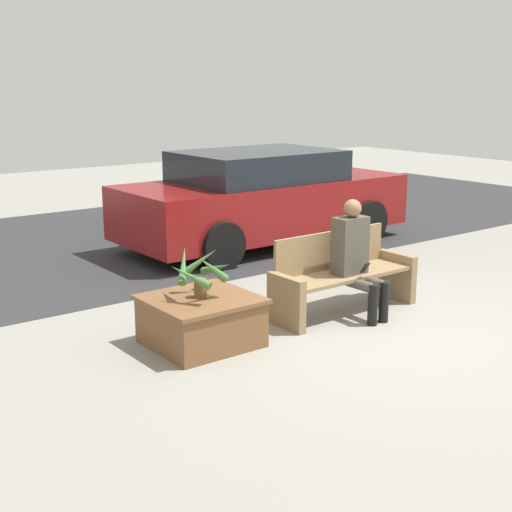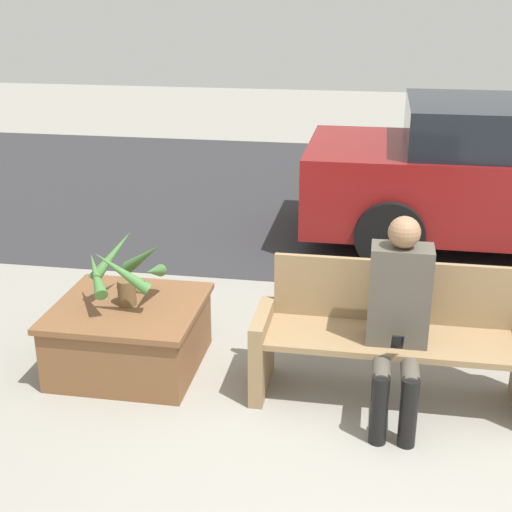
{
  "view_description": "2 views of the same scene",
  "coord_description": "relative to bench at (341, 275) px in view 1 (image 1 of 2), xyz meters",
  "views": [
    {
      "loc": [
        -5.18,
        -4.61,
        2.45
      ],
      "look_at": [
        -0.89,
        1.0,
        0.72
      ],
      "focal_mm": 50.0,
      "sensor_mm": 36.0,
      "label": 1
    },
    {
      "loc": [
        -0.08,
        -3.36,
        2.5
      ],
      "look_at": [
        -0.83,
        0.95,
        0.83
      ],
      "focal_mm": 50.0,
      "sensor_mm": 36.0,
      "label": 2
    }
  ],
  "objects": [
    {
      "name": "planter_box",
      "position": [
        -1.77,
        0.07,
        -0.15
      ],
      "size": [
        0.99,
        0.94,
        0.47
      ],
      "color": "brown",
      "rests_on": "ground_plane"
    },
    {
      "name": "potted_plant",
      "position": [
        -1.77,
        0.07,
        0.32
      ],
      "size": [
        0.58,
        0.58,
        0.48
      ],
      "color": "brown",
      "rests_on": "planter_box"
    },
    {
      "name": "bench",
      "position": [
        0.0,
        0.0,
        0.0
      ],
      "size": [
        1.74,
        0.52,
        0.86
      ],
      "color": "#8C704C",
      "rests_on": "ground_plane"
    },
    {
      "name": "ground_plane",
      "position": [
        -0.08,
        -0.75,
        -0.41
      ],
      "size": [
        30.0,
        30.0,
        0.0
      ],
      "primitive_type": "plane",
      "color": "gray"
    },
    {
      "name": "parked_car",
      "position": [
        1.36,
        3.15,
        0.31
      ],
      "size": [
        4.49,
        1.98,
        1.44
      ],
      "color": "maroon",
      "rests_on": "ground_plane"
    },
    {
      "name": "person_seated",
      "position": [
        0.02,
        -0.18,
        0.27
      ],
      "size": [
        0.37,
        0.6,
        1.25
      ],
      "color": "#4C473D",
      "rests_on": "ground_plane"
    },
    {
      "name": "road_surface",
      "position": [
        -0.08,
        4.73,
        -0.4
      ],
      "size": [
        20.0,
        6.0,
        0.01
      ],
      "primitive_type": "cube",
      "color": "#2D2D30",
      "rests_on": "ground_plane"
    }
  ]
}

